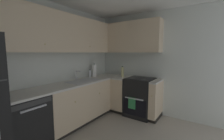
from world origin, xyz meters
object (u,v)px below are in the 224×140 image
object	(u,v)px
oven_range	(140,97)
paper_towel_roll	(94,71)
oil_bottle	(122,72)
soap_bottle	(90,74)
dishwasher	(24,123)

from	to	relation	value
oven_range	paper_towel_roll	bearing A→B (deg)	108.94
paper_towel_roll	oil_bottle	distance (m)	0.72
oil_bottle	soap_bottle	bearing A→B (deg)	127.87
soap_bottle	oil_bottle	size ratio (longest dim) A/B	0.74
dishwasher	oven_range	world-z (taller)	oven_range
oven_range	soap_bottle	xyz separation A→B (m)	(-0.52, 1.13, 0.53)
dishwasher	oil_bottle	bearing A→B (deg)	-12.01
oven_range	paper_towel_roll	distance (m)	1.31
dishwasher	paper_towel_roll	xyz separation A→B (m)	(1.82, 0.16, 0.61)
dishwasher	oil_bottle	world-z (taller)	oil_bottle
soap_bottle	oil_bottle	xyz separation A→B (m)	(0.50, -0.64, 0.04)
dishwasher	oven_range	distance (m)	2.40
soap_bottle	oven_range	bearing A→B (deg)	-65.29
oven_range	oil_bottle	size ratio (longest dim) A/B	3.78
dishwasher	soap_bottle	size ratio (longest dim) A/B	4.19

